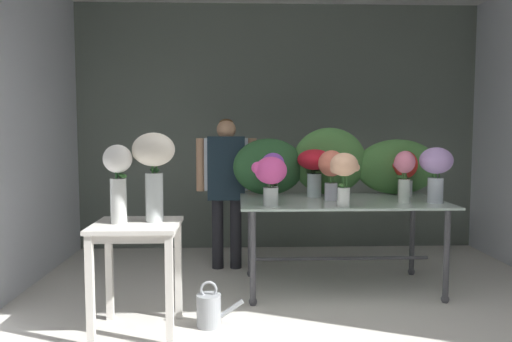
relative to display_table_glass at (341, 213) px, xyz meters
name	(u,v)px	position (x,y,z in m)	size (l,w,h in m)	color
ground_plane	(292,290)	(-0.44, -0.03, -0.70)	(7.58, 7.58, 0.00)	silver
wall_back	(278,128)	(-0.44, 1.69, 0.78)	(4.98, 0.12, 2.97)	slate
wall_left	(8,127)	(-2.93, -0.03, 0.78)	(0.12, 3.57, 2.97)	silver
display_table_glass	(341,213)	(0.00, 0.00, 0.00)	(1.83, 1.01, 0.83)	#B2C9BB
side_table_white	(137,240)	(-1.66, -0.92, -0.03)	(0.61, 0.57, 0.80)	silver
florist	(226,176)	(-1.05, 0.71, 0.27)	(0.63, 0.24, 1.57)	#232328
foliage_backdrop	(336,165)	(0.03, 0.38, 0.41)	(2.03, 0.30, 0.66)	#28562D
vase_violet_anemones	(273,168)	(-0.62, 0.04, 0.40)	(0.21, 0.21, 0.43)	silver
vase_rosy_peonies	(404,171)	(0.51, -0.19, 0.39)	(0.18, 0.18, 0.45)	silver
vase_peach_roses	(344,171)	(-0.07, -0.42, 0.42)	(0.25, 0.23, 0.45)	silver
vase_scarlet_dahlias	(405,170)	(0.66, 0.21, 0.37)	(0.23, 0.22, 0.44)	silver
vase_fuchsia_lilies	(270,175)	(-0.67, -0.31, 0.38)	(0.30, 0.27, 0.41)	silver
vase_coral_carnations	(331,168)	(-0.09, -0.01, 0.41)	(0.24, 0.24, 0.45)	silver
vase_crimson_ranunculus	(315,165)	(-0.21, 0.22, 0.42)	(0.33, 0.33, 0.45)	silver
vase_lilac_tulips	(436,168)	(0.78, -0.21, 0.43)	(0.28, 0.28, 0.48)	silver
vase_white_roses_tall	(118,178)	(-1.78, -0.92, 0.41)	(0.20, 0.20, 0.56)	silver
vase_cream_lisianthus_tall	(153,163)	(-1.54, -0.86, 0.52)	(0.30, 0.30, 0.64)	silver
watering_can	(209,310)	(-1.15, -0.84, -0.58)	(0.35, 0.18, 0.34)	#999EA3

